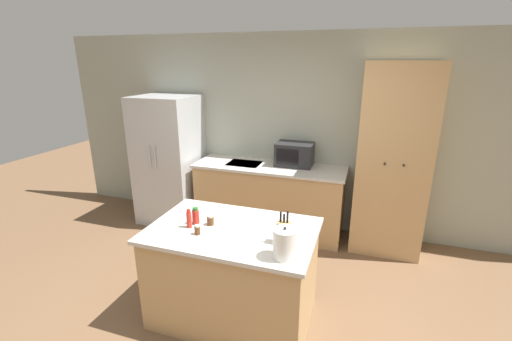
{
  "coord_description": "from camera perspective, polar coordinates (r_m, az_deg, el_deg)",
  "views": [
    {
      "loc": [
        0.82,
        -2.13,
        2.25
      ],
      "look_at": [
        -0.35,
        1.4,
        1.05
      ],
      "focal_mm": 24.0,
      "sensor_mm": 36.0,
      "label": 1
    }
  ],
  "objects": [
    {
      "name": "wall_back",
      "position": [
        4.63,
        7.86,
        5.88
      ],
      "size": [
        7.2,
        0.06,
        2.6
      ],
      "color": "#9EA393",
      "rests_on": "ground_plane"
    },
    {
      "name": "refrigerator",
      "position": [
        5.03,
        -14.23,
        1.73
      ],
      "size": [
        0.81,
        0.77,
        1.8
      ],
      "color": "#B7BABC",
      "rests_on": "ground_plane"
    },
    {
      "name": "back_counter",
      "position": [
        4.65,
        2.16,
        -4.67
      ],
      "size": [
        1.99,
        0.65,
        0.93
      ],
      "color": "tan",
      "rests_on": "ground_plane"
    },
    {
      "name": "pantry_cabinet",
      "position": [
        4.3,
        21.78,
        1.43
      ],
      "size": [
        0.8,
        0.6,
        2.25
      ],
      "color": "tan",
      "rests_on": "ground_plane"
    },
    {
      "name": "kitchen_island",
      "position": [
        3.19,
        -3.8,
        -16.65
      ],
      "size": [
        1.42,
        0.92,
        0.88
      ],
      "color": "tan",
      "rests_on": "ground_plane"
    },
    {
      "name": "microwave",
      "position": [
        4.49,
        6.42,
        2.7
      ],
      "size": [
        0.47,
        0.33,
        0.3
      ],
      "color": "#232326",
      "rests_on": "back_counter"
    },
    {
      "name": "knife_block",
      "position": [
        2.71,
        4.65,
        -10.17
      ],
      "size": [
        0.1,
        0.08,
        0.28
      ],
      "color": "tan",
      "rests_on": "kitchen_island"
    },
    {
      "name": "spice_bottle_tall_dark",
      "position": [
        2.89,
        -9.75,
        -9.74
      ],
      "size": [
        0.05,
        0.05,
        0.08
      ],
      "color": "#563319",
      "rests_on": "kitchen_island"
    },
    {
      "name": "spice_bottle_short_red",
      "position": [
        3.0,
        -11.1,
        -7.94
      ],
      "size": [
        0.04,
        0.04,
        0.17
      ],
      "color": "#B2281E",
      "rests_on": "kitchen_island"
    },
    {
      "name": "spice_bottle_amber_oil",
      "position": [
        3.06,
        -10.03,
        -7.5
      ],
      "size": [
        0.06,
        0.06,
        0.15
      ],
      "color": "#B2281E",
      "rests_on": "kitchen_island"
    },
    {
      "name": "spice_bottle_green_herb",
      "position": [
        3.03,
        -7.61,
        -8.25
      ],
      "size": [
        0.06,
        0.06,
        0.09
      ],
      "color": "#563319",
      "rests_on": "kitchen_island"
    },
    {
      "name": "kettle",
      "position": [
        2.52,
        4.77,
        -12.06
      ],
      "size": [
        0.17,
        0.17,
        0.25
      ],
      "color": "white",
      "rests_on": "kitchen_island"
    },
    {
      "name": "fire_extinguisher",
      "position": [
        5.66,
        -18.32,
        -4.21
      ],
      "size": [
        0.11,
        0.11,
        0.47
      ],
      "color": "red",
      "rests_on": "ground_plane"
    }
  ]
}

